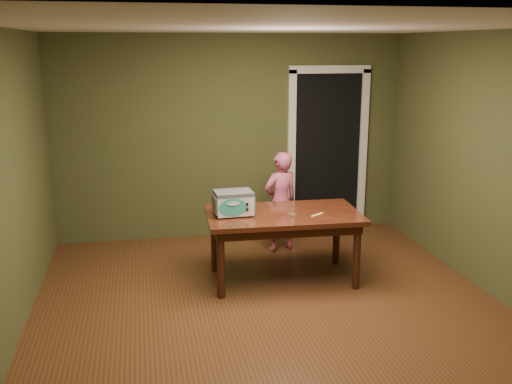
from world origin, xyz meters
TOP-DOWN VIEW (x-y plane):
  - floor at (0.00, 0.00)m, footprint 5.00×5.00m
  - room_shell at (0.00, 0.00)m, footprint 4.52×5.02m
  - doorway at (1.30, 2.78)m, footprint 1.10×0.66m
  - dining_table at (0.29, 0.85)m, footprint 1.64×0.97m
  - toy_oven at (-0.24, 0.87)m, footprint 0.42×0.30m
  - baking_pan at (0.35, 0.71)m, footprint 0.10×0.10m
  - spatula at (0.61, 0.70)m, footprint 0.16×0.12m
  - child at (0.48, 1.75)m, footprint 0.52×0.41m

SIDE VIEW (x-z plane):
  - floor at x=0.00m, z-range 0.00..0.00m
  - child at x=0.48m, z-range 0.00..1.23m
  - dining_table at x=0.29m, z-range 0.28..1.03m
  - spatula at x=0.61m, z-range 0.75..0.76m
  - baking_pan at x=0.35m, z-range 0.75..0.77m
  - toy_oven at x=-0.24m, z-range 0.76..1.01m
  - doorway at x=1.30m, z-range -0.07..2.18m
  - room_shell at x=0.00m, z-range 0.40..3.01m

